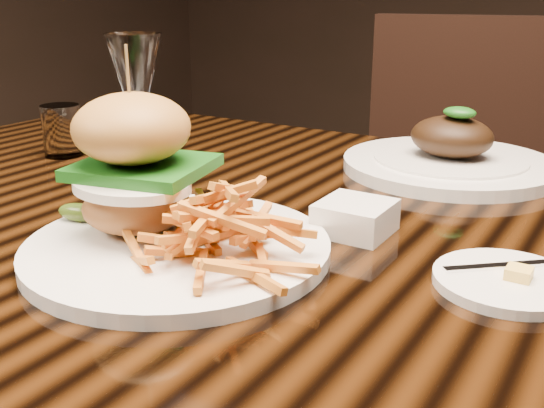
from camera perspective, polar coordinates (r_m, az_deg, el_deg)
The scene contains 8 objects.
dining_table at distance 0.79m, azimuth 4.62°, elevation -6.56°, with size 1.60×0.90×0.75m.
burger_plate at distance 0.65m, azimuth -9.07°, elevation 0.06°, with size 0.31×0.31×0.21m.
side_saucer at distance 0.63m, azimuth 20.36°, elevation -6.46°, with size 0.13×0.13×0.02m.
ramekin at distance 0.72m, azimuth 7.48°, elevation -1.21°, with size 0.08×0.08×0.04m, color white.
wine_glass at distance 0.89m, azimuth -12.14°, elevation 11.28°, with size 0.08×0.08×0.20m.
water_tumbler at distance 1.10m, azimuth -18.31°, elevation 6.27°, with size 0.06×0.06×0.08m, color white.
far_dish at distance 0.99m, azimuth 15.65°, elevation 3.94°, with size 0.32×0.32×0.10m.
chair_far at distance 1.66m, azimuth 15.46°, elevation 1.45°, with size 0.53×0.53×0.95m.
Camera 1 is at (0.32, -0.64, 1.01)m, focal length 42.00 mm.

